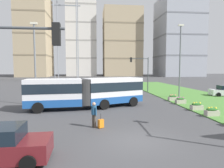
# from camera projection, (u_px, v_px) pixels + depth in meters

# --- Properties ---
(ground_plane) EXTENTS (260.00, 260.00, 0.00)m
(ground_plane) POSITION_uv_depth(u_px,v_px,m) (137.00, 141.00, 10.86)
(ground_plane) COLOR #424244
(grass_median) EXTENTS (10.00, 70.00, 0.08)m
(grass_median) POSITION_uv_depth(u_px,v_px,m) (220.00, 104.00, 22.02)
(grass_median) COLOR #4C8438
(grass_median) RESTS_ON ground_plane
(articulated_bus) EXTENTS (11.88, 5.29, 3.00)m
(articulated_bus) POSITION_uv_depth(u_px,v_px,m) (87.00, 92.00, 19.90)
(articulated_bus) COLOR white
(articulated_bus) RESTS_ON ground
(car_navy_sedan) EXTENTS (4.56, 2.37, 1.58)m
(car_navy_sedan) POSITION_uv_depth(u_px,v_px,m) (67.00, 91.00, 28.62)
(car_navy_sedan) COLOR #19234C
(car_navy_sedan) RESTS_ON ground
(pedestrian_crossing) EXTENTS (0.36, 0.50, 1.74)m
(pedestrian_crossing) POSITION_uv_depth(u_px,v_px,m) (94.00, 113.00, 13.27)
(pedestrian_crossing) COLOR #4C4238
(pedestrian_crossing) RESTS_ON ground
(rolling_suitcase) EXTENTS (0.43, 0.40, 0.97)m
(rolling_suitcase) POSITION_uv_depth(u_px,v_px,m) (101.00, 123.00, 13.17)
(rolling_suitcase) COLOR orange
(rolling_suitcase) RESTS_ON ground
(flower_planter_1) EXTENTS (1.10, 0.56, 0.74)m
(flower_planter_1) POSITION_uv_depth(u_px,v_px,m) (212.00, 112.00, 16.30)
(flower_planter_1) COLOR #B7AD9E
(flower_planter_1) RESTS_ON grass_median
(flower_planter_2) EXTENTS (1.10, 0.56, 0.74)m
(flower_planter_2) POSITION_uv_depth(u_px,v_px,m) (197.00, 106.00, 18.64)
(flower_planter_2) COLOR #B7AD9E
(flower_planter_2) RESTS_ON grass_median
(flower_planter_3) EXTENTS (1.10, 0.56, 0.74)m
(flower_planter_3) POSITION_uv_depth(u_px,v_px,m) (181.00, 100.00, 22.01)
(flower_planter_3) COLOR #B7AD9E
(flower_planter_3) RESTS_ON grass_median
(flower_planter_4) EXTENTS (1.10, 0.56, 0.74)m
(flower_planter_4) POSITION_uv_depth(u_px,v_px,m) (173.00, 98.00, 24.07)
(flower_planter_4) COLOR #B7AD9E
(flower_planter_4) RESTS_ON grass_median
(traffic_light_far_right) EXTENTS (3.32, 0.28, 5.87)m
(traffic_light_far_right) POSITION_uv_depth(u_px,v_px,m) (142.00, 68.00, 32.99)
(traffic_light_far_right) COLOR #474C51
(traffic_light_far_right) RESTS_ON ground
(streetlight_left) EXTENTS (0.70, 0.28, 8.89)m
(streetlight_left) POSITION_uv_depth(u_px,v_px,m) (35.00, 60.00, 21.02)
(streetlight_left) COLOR slate
(streetlight_left) RESTS_ON ground
(streetlight_median) EXTENTS (0.70, 0.28, 9.83)m
(streetlight_median) POSITION_uv_depth(u_px,v_px,m) (180.00, 58.00, 26.24)
(streetlight_median) COLOR slate
(streetlight_median) RESTS_ON ground
(apartment_tower_west) EXTENTS (14.47, 18.39, 39.24)m
(apartment_tower_west) POSITION_uv_depth(u_px,v_px,m) (35.00, 37.00, 96.15)
(apartment_tower_west) COLOR tan
(apartment_tower_west) RESTS_ON ground
(apartment_tower_westcentre) EXTENTS (15.72, 14.25, 54.16)m
(apartment_tower_westcentre) POSITION_uv_depth(u_px,v_px,m) (82.00, 25.00, 105.02)
(apartment_tower_westcentre) COLOR silver
(apartment_tower_westcentre) RESTS_ON ground
(apartment_tower_centre) EXTENTS (19.87, 15.31, 35.11)m
(apartment_tower_centre) POSITION_uv_depth(u_px,v_px,m) (122.00, 43.00, 104.58)
(apartment_tower_centre) COLOR tan
(apartment_tower_centre) RESTS_ON ground
(apartment_tower_eastcentre) EXTENTS (20.88, 20.01, 39.93)m
(apartment_tower_eastcentre) POSITION_uv_depth(u_px,v_px,m) (178.00, 38.00, 102.16)
(apartment_tower_eastcentre) COLOR #9EA3AD
(apartment_tower_eastcentre) RESTS_ON ground
(transmission_pylon) EXTENTS (9.00, 6.24, 33.26)m
(transmission_pylon) POSITION_uv_depth(u_px,v_px,m) (66.00, 19.00, 55.39)
(transmission_pylon) COLOR gray
(transmission_pylon) RESTS_ON ground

